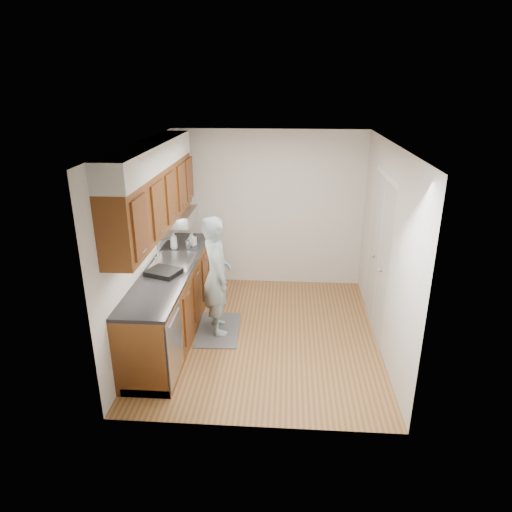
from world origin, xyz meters
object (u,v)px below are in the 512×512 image
at_px(person, 216,268).
at_px(soap_bottle_a, 174,240).
at_px(dish_rack, 164,272).
at_px(steel_can, 188,245).
at_px(soap_bottle_c, 191,240).
at_px(soap_bottle_b, 192,239).

distance_m(person, soap_bottle_a, 0.95).
bearing_deg(dish_rack, soap_bottle_a, 115.75).
xyz_separation_m(person, steel_can, (-0.50, 0.63, 0.08)).
distance_m(soap_bottle_a, soap_bottle_c, 0.27).
bearing_deg(dish_rack, person, 46.55).
bearing_deg(soap_bottle_a, soap_bottle_b, 32.84).
distance_m(person, soap_bottle_b, 0.91).
distance_m(soap_bottle_b, steel_can, 0.15).
distance_m(soap_bottle_c, dish_rack, 1.09).
xyz_separation_m(soap_bottle_a, steel_can, (0.20, 0.02, -0.07)).
relative_size(steel_can, dish_rack, 0.32).
relative_size(soap_bottle_b, steel_can, 1.56).
xyz_separation_m(steel_can, dish_rack, (-0.11, -0.94, -0.03)).
relative_size(person, dish_rack, 4.71).
height_order(person, soap_bottle_c, person).
distance_m(soap_bottle_c, steel_can, 0.15).
xyz_separation_m(soap_bottle_b, soap_bottle_c, (-0.03, 0.01, -0.01)).
relative_size(soap_bottle_a, soap_bottle_c, 1.59).
height_order(steel_can, dish_rack, steel_can).
bearing_deg(person, dish_rack, 97.51).
bearing_deg(dish_rack, soap_bottle_b, 102.32).
xyz_separation_m(soap_bottle_c, steel_can, (-0.01, -0.15, -0.02)).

